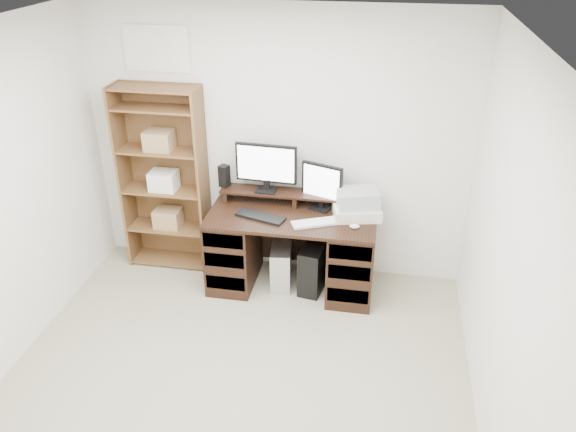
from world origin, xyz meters
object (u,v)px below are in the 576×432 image
(monitor_wide, at_px, (266,165))
(bookshelf, at_px, (165,178))
(printer, at_px, (357,211))
(desk, at_px, (292,249))
(tower_silver, at_px, (281,265))
(monitor_small, at_px, (322,185))
(tower_black, at_px, (315,265))

(monitor_wide, xyz_separation_m, bookshelf, (-0.98, 0.00, -0.20))
(printer, bearing_deg, desk, 175.22)
(tower_silver, xyz_separation_m, bookshelf, (-1.15, 0.20, 0.71))
(tower_silver, bearing_deg, monitor_small, 19.16)
(monitor_wide, distance_m, printer, 0.91)
(monitor_small, distance_m, tower_silver, 0.87)
(desk, bearing_deg, bookshelf, 170.40)
(monitor_small, bearing_deg, printer, 2.53)
(monitor_wide, distance_m, bookshelf, 1.01)
(tower_black, bearing_deg, desk, -166.46)
(monitor_wide, height_order, printer, monitor_wide)
(desk, bearing_deg, monitor_small, 36.81)
(monitor_wide, relative_size, tower_black, 1.17)
(monitor_small, distance_m, tower_black, 0.77)
(desk, xyz_separation_m, monitor_small, (0.24, 0.18, 0.59))
(tower_silver, bearing_deg, bookshelf, 162.67)
(desk, height_order, printer, printer)
(printer, height_order, tower_silver, printer)
(printer, relative_size, tower_black, 0.84)
(monitor_wide, bearing_deg, desk, -34.05)
(monitor_wide, bearing_deg, monitor_small, -0.21)
(monitor_wide, distance_m, tower_black, 1.03)
(printer, distance_m, bookshelf, 1.83)
(printer, relative_size, tower_silver, 0.99)
(desk, xyz_separation_m, tower_silver, (-0.10, 0.01, -0.19))
(monitor_wide, xyz_separation_m, monitor_small, (0.51, -0.03, -0.14))
(monitor_small, bearing_deg, tower_silver, -133.62)
(printer, height_order, bookshelf, bookshelf)
(tower_black, bearing_deg, monitor_wide, 167.91)
(tower_silver, bearing_deg, tower_black, -6.22)
(monitor_wide, distance_m, tower_silver, 0.95)
(desk, relative_size, bookshelf, 0.83)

